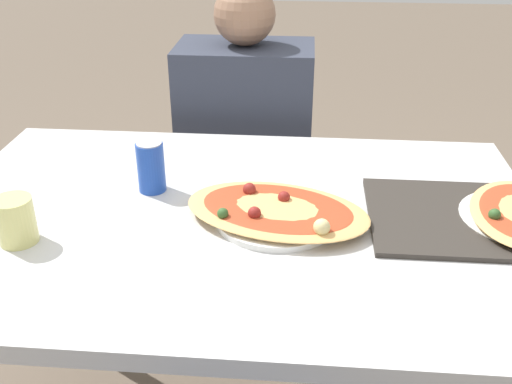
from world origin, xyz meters
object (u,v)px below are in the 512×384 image
object	(u,v)px
chair_far_seated	(249,173)
drink_glass	(16,220)
person_seated	(245,133)
dining_table	(236,239)
soda_can	(151,167)
pizza_main	(277,212)

from	to	relation	value
chair_far_seated	drink_glass	size ratio (longest dim) A/B	8.65
chair_far_seated	person_seated	distance (m)	0.23
dining_table	soda_can	bearing A→B (deg)	155.40
chair_far_seated	drink_glass	bearing A→B (deg)	67.53
person_seated	pizza_main	xyz separation A→B (m)	(0.14, -0.70, 0.10)
chair_far_seated	drink_glass	world-z (taller)	drink_glass
chair_far_seated	soda_can	bearing A→B (deg)	76.44
person_seated	chair_far_seated	bearing A→B (deg)	-90.00
pizza_main	soda_can	xyz separation A→B (m)	(-0.31, 0.12, 0.04)
dining_table	drink_glass	size ratio (longest dim) A/B	13.87
chair_far_seated	pizza_main	distance (m)	0.88
drink_glass	person_seated	bearing A→B (deg)	64.90
pizza_main	drink_glass	size ratio (longest dim) A/B	4.66
dining_table	chair_far_seated	world-z (taller)	chair_far_seated
person_seated	drink_glass	bearing A→B (deg)	64.90
soda_can	drink_glass	size ratio (longest dim) A/B	1.25
chair_far_seated	soda_can	xyz separation A→B (m)	(-0.17, -0.69, 0.35)
soda_can	person_seated	bearing A→B (deg)	73.98
dining_table	chair_far_seated	distance (m)	0.82
chair_far_seated	drink_glass	distance (m)	1.08
dining_table	soda_can	xyz separation A→B (m)	(-0.21, 0.10, 0.13)
person_seated	soda_can	bearing A→B (deg)	73.98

